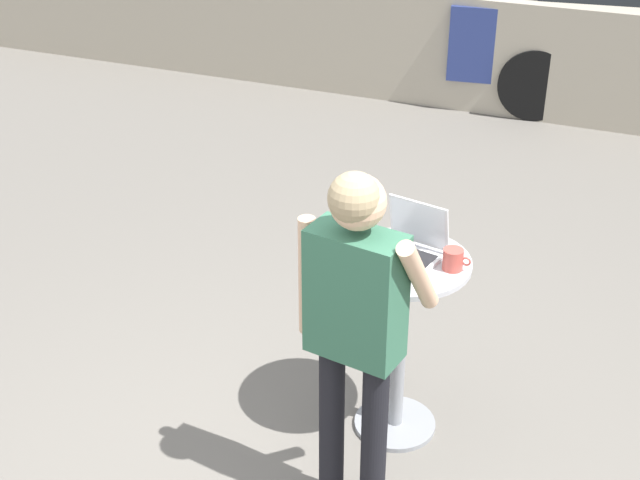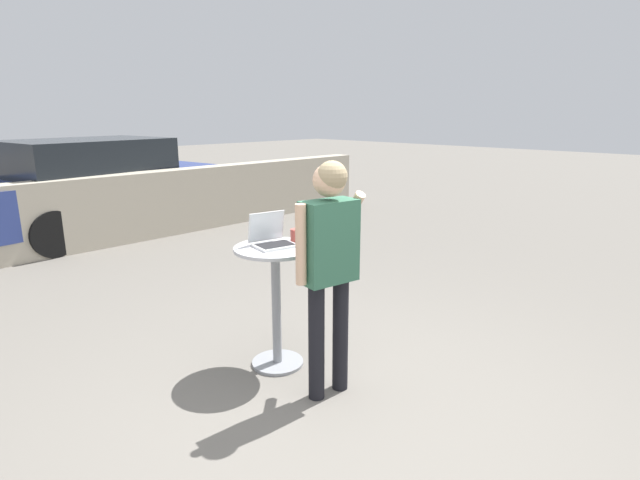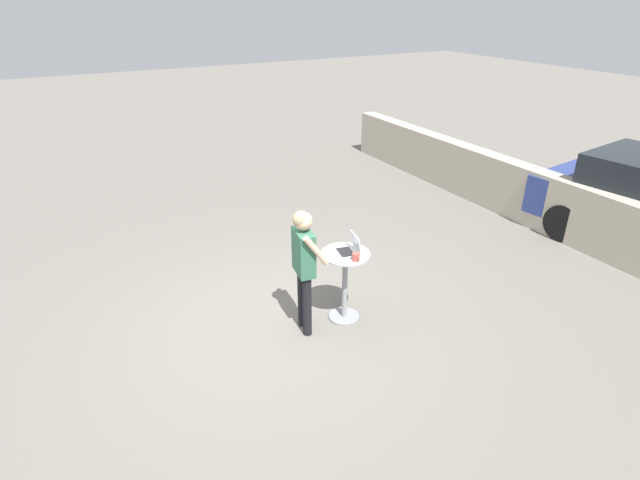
# 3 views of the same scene
# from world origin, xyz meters

# --- Properties ---
(ground_plane) EXTENTS (50.00, 50.00, 0.00)m
(ground_plane) POSITION_xyz_m (0.00, 0.00, 0.00)
(ground_plane) COLOR slate
(pavement_kerb) EXTENTS (12.17, 0.35, 1.03)m
(pavement_kerb) POSITION_xyz_m (0.00, 5.45, 0.52)
(pavement_kerb) COLOR #B2A893
(pavement_kerb) RESTS_ON ground_plane
(cafe_table) EXTENTS (0.61, 0.61, 0.95)m
(cafe_table) POSITION_xyz_m (0.24, 0.90, 0.62)
(cafe_table) COLOR gray
(cafe_table) RESTS_ON ground_plane
(laptop) EXTENTS (0.34, 0.32, 0.24)m
(laptop) POSITION_xyz_m (0.25, 0.95, 1.01)
(laptop) COLOR silver
(laptop) RESTS_ON cafe_table
(coffee_mug) EXTENTS (0.13, 0.09, 0.10)m
(coffee_mug) POSITION_xyz_m (0.46, 0.91, 1.00)
(coffee_mug) COLOR #C14C42
(coffee_mug) RESTS_ON cafe_table
(standing_person) EXTENTS (0.55, 0.33, 1.63)m
(standing_person) POSITION_xyz_m (0.22, 0.33, 1.02)
(standing_person) COLOR black
(standing_person) RESTS_ON ground_plane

